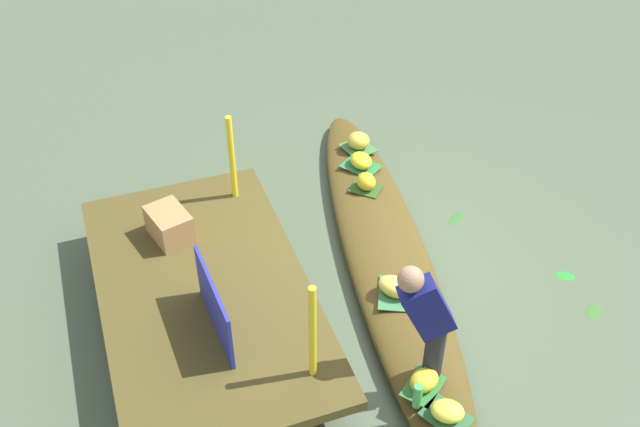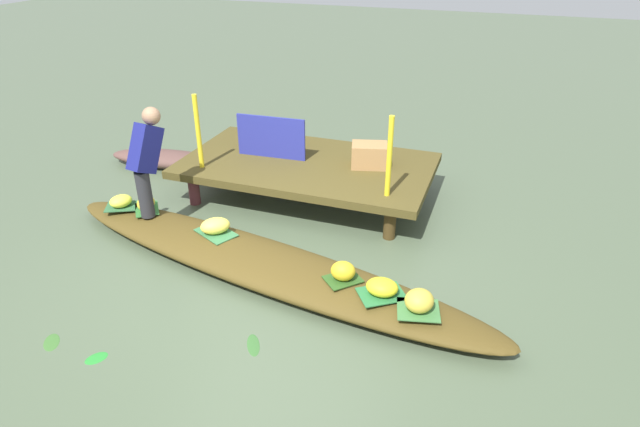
% 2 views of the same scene
% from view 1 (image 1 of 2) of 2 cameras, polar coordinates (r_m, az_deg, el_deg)
% --- Properties ---
extents(canal_water, '(40.00, 40.00, 0.00)m').
position_cam_1_polar(canal_water, '(7.41, 5.14, -3.99)').
color(canal_water, '#4B5B42').
rests_on(canal_water, ground).
extents(dock_platform, '(3.20, 1.80, 0.48)m').
position_cam_1_polar(dock_platform, '(6.59, -9.00, -6.15)').
color(dock_platform, '#4B401C').
rests_on(dock_platform, ground).
extents(vendor_boat, '(5.28, 1.76, 0.24)m').
position_cam_1_polar(vendor_boat, '(7.33, 5.20, -3.29)').
color(vendor_boat, '#4D3C18').
rests_on(vendor_boat, ground).
extents(leaf_mat_0, '(0.41, 0.41, 0.01)m').
position_cam_1_polar(leaf_mat_0, '(7.96, 3.59, 1.97)').
color(leaf_mat_0, '#2A511D').
rests_on(leaf_mat_0, vendor_boat).
extents(banana_bunch_0, '(0.26, 0.23, 0.19)m').
position_cam_1_polar(banana_bunch_0, '(7.90, 3.62, 2.51)').
color(banana_bunch_0, gold).
rests_on(banana_bunch_0, vendor_boat).
extents(leaf_mat_1, '(0.51, 0.48, 0.01)m').
position_cam_1_polar(leaf_mat_1, '(8.28, 3.20, 3.70)').
color(leaf_mat_1, '#296C39').
rests_on(leaf_mat_1, vendor_boat).
extents(banana_bunch_1, '(0.30, 0.25, 0.16)m').
position_cam_1_polar(banana_bunch_1, '(8.24, 3.22, 4.14)').
color(banana_bunch_1, yellow).
rests_on(banana_bunch_1, vendor_boat).
extents(leaf_mat_2, '(0.53, 0.45, 0.01)m').
position_cam_1_polar(leaf_mat_2, '(6.78, 5.82, -6.21)').
color(leaf_mat_2, '#377343').
rests_on(leaf_mat_2, vendor_boat).
extents(banana_bunch_2, '(0.39, 0.37, 0.17)m').
position_cam_1_polar(banana_bunch_2, '(6.72, 5.87, -5.70)').
color(banana_bunch_2, '#F9E250').
rests_on(banana_bunch_2, vendor_boat).
extents(leaf_mat_3, '(0.45, 0.40, 0.01)m').
position_cam_1_polar(leaf_mat_3, '(5.97, 9.84, -15.33)').
color(leaf_mat_3, '#306039').
rests_on(leaf_mat_3, vendor_boat).
extents(banana_bunch_3, '(0.31, 0.33, 0.14)m').
position_cam_1_polar(banana_bunch_3, '(5.92, 9.91, -14.94)').
color(banana_bunch_3, '#EAE643').
rests_on(banana_bunch_3, vendor_boat).
extents(leaf_mat_4, '(0.43, 0.40, 0.01)m').
position_cam_1_polar(leaf_mat_4, '(8.59, 2.99, 5.15)').
color(leaf_mat_4, '#3F753C').
rests_on(leaf_mat_4, vendor_boat).
extents(banana_bunch_4, '(0.34, 0.35, 0.20)m').
position_cam_1_polar(banana_bunch_4, '(8.53, 3.01, 5.69)').
color(banana_bunch_4, gold).
rests_on(banana_bunch_4, vendor_boat).
extents(leaf_mat_5, '(0.43, 0.45, 0.01)m').
position_cam_1_polar(leaf_mat_5, '(6.12, 8.06, -13.20)').
color(leaf_mat_5, '#306F30').
rests_on(leaf_mat_5, vendor_boat).
extents(banana_bunch_5, '(0.28, 0.32, 0.16)m').
position_cam_1_polar(banana_bunch_5, '(6.06, 8.12, -12.75)').
color(banana_bunch_5, gold).
rests_on(banana_bunch_5, vendor_boat).
extents(vendor_person, '(0.26, 0.50, 1.21)m').
position_cam_1_polar(vendor_person, '(5.68, 8.32, -7.95)').
color(vendor_person, '#28282D').
rests_on(vendor_person, vendor_boat).
extents(water_bottle, '(0.07, 0.07, 0.24)m').
position_cam_1_polar(water_bottle, '(5.91, 7.61, -13.92)').
color(water_bottle, '#4CB259').
rests_on(water_bottle, vendor_boat).
extents(market_banner, '(0.93, 0.08, 0.55)m').
position_cam_1_polar(market_banner, '(6.01, -8.26, -7.12)').
color(market_banner, navy).
rests_on(market_banner, dock_platform).
extents(railing_post_west, '(0.06, 0.06, 0.93)m').
position_cam_1_polar(railing_post_west, '(5.50, -0.58, -9.27)').
color(railing_post_west, yellow).
rests_on(railing_post_west, dock_platform).
extents(railing_post_east, '(0.06, 0.06, 0.93)m').
position_cam_1_polar(railing_post_east, '(7.24, -6.89, 4.33)').
color(railing_post_east, yellow).
rests_on(railing_post_east, dock_platform).
extents(produce_crate, '(0.51, 0.42, 0.30)m').
position_cam_1_polar(produce_crate, '(7.03, -11.66, -0.85)').
color(produce_crate, '#A57948').
rests_on(produce_crate, dock_platform).
extents(drifting_plant_0, '(0.25, 0.26, 0.01)m').
position_cam_1_polar(drifting_plant_0, '(7.39, 20.55, -7.16)').
color(drifting_plant_0, '#38672B').
rests_on(drifting_plant_0, ground).
extents(drifting_plant_1, '(0.21, 0.23, 0.01)m').
position_cam_1_polar(drifting_plant_1, '(7.66, 18.57, -4.63)').
color(drifting_plant_1, '#26852D').
rests_on(drifting_plant_1, ground).
extents(drifting_plant_3, '(0.24, 0.30, 0.01)m').
position_cam_1_polar(drifting_plant_3, '(8.07, 10.61, -0.35)').
color(drifting_plant_3, '#33622C').
rests_on(drifting_plant_3, ground).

